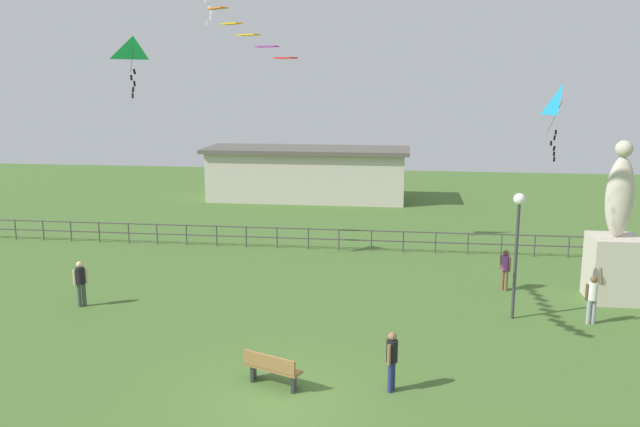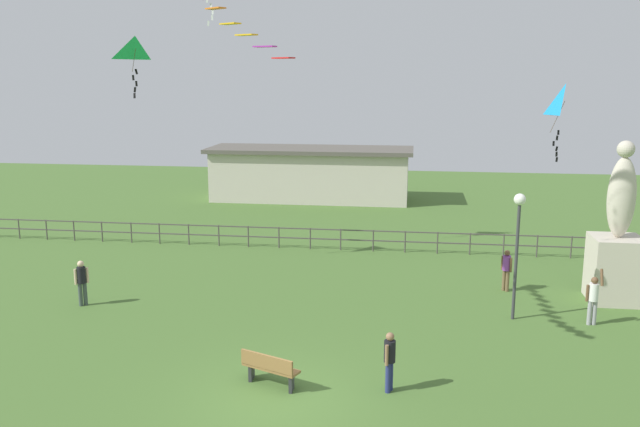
{
  "view_description": "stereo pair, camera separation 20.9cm",
  "coord_description": "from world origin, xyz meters",
  "px_view_note": "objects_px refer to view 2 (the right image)",
  "views": [
    {
      "loc": [
        2.81,
        -14.18,
        7.45
      ],
      "look_at": [
        0.2,
        5.94,
        3.29
      ],
      "focal_mm": 37.33,
      "sensor_mm": 36.0,
      "label": 1
    },
    {
      "loc": [
        3.02,
        -14.15,
        7.45
      ],
      "look_at": [
        0.2,
        5.94,
        3.29
      ],
      "focal_mm": 37.33,
      "sensor_mm": 36.0,
      "label": 2
    }
  ],
  "objects_px": {
    "person_2": "(390,358)",
    "statue_monument": "(617,250)",
    "lamppost": "(518,228)",
    "person_3": "(593,297)",
    "park_bench": "(270,368)",
    "person_0": "(506,268)",
    "kite_4": "(136,51)",
    "kite_1": "(564,104)",
    "person_1": "(82,280)"
  },
  "relations": [
    {
      "from": "lamppost",
      "to": "person_2",
      "type": "bearing_deg",
      "value": -123.84
    },
    {
      "from": "kite_4",
      "to": "person_2",
      "type": "bearing_deg",
      "value": -42.43
    },
    {
      "from": "statue_monument",
      "to": "kite_1",
      "type": "distance_m",
      "value": 7.2
    },
    {
      "from": "person_0",
      "to": "person_3",
      "type": "relative_size",
      "value": 0.84
    },
    {
      "from": "person_3",
      "to": "park_bench",
      "type": "bearing_deg",
      "value": -148.69
    },
    {
      "from": "park_bench",
      "to": "person_2",
      "type": "relative_size",
      "value": 1.03
    },
    {
      "from": "person_0",
      "to": "kite_1",
      "type": "distance_m",
      "value": 7.8
    },
    {
      "from": "person_0",
      "to": "kite_4",
      "type": "relative_size",
      "value": 0.67
    },
    {
      "from": "statue_monument",
      "to": "lamppost",
      "type": "bearing_deg",
      "value": -147.84
    },
    {
      "from": "person_2",
      "to": "kite_1",
      "type": "height_order",
      "value": "kite_1"
    },
    {
      "from": "person_3",
      "to": "person_2",
      "type": "bearing_deg",
      "value": -138.49
    },
    {
      "from": "park_bench",
      "to": "kite_1",
      "type": "bearing_deg",
      "value": 55.01
    },
    {
      "from": "person_2",
      "to": "kite_4",
      "type": "distance_m",
      "value": 15.26
    },
    {
      "from": "statue_monument",
      "to": "park_bench",
      "type": "relative_size",
      "value": 3.53
    },
    {
      "from": "person_0",
      "to": "kite_1",
      "type": "bearing_deg",
      "value": 61.91
    },
    {
      "from": "park_bench",
      "to": "kite_1",
      "type": "relative_size",
      "value": 0.5
    },
    {
      "from": "kite_4",
      "to": "statue_monument",
      "type": "bearing_deg",
      "value": -4.08
    },
    {
      "from": "person_0",
      "to": "person_1",
      "type": "height_order",
      "value": "person_1"
    },
    {
      "from": "park_bench",
      "to": "person_1",
      "type": "relative_size",
      "value": 1.0
    },
    {
      "from": "lamppost",
      "to": "kite_1",
      "type": "relative_size",
      "value": 1.29
    },
    {
      "from": "person_3",
      "to": "kite_1",
      "type": "relative_size",
      "value": 0.58
    },
    {
      "from": "person_0",
      "to": "kite_1",
      "type": "height_order",
      "value": "kite_1"
    },
    {
      "from": "lamppost",
      "to": "kite_4",
      "type": "height_order",
      "value": "kite_4"
    },
    {
      "from": "person_1",
      "to": "person_3",
      "type": "xyz_separation_m",
      "value": [
        16.3,
        0.51,
        0.01
      ]
    },
    {
      "from": "park_bench",
      "to": "kite_4",
      "type": "xyz_separation_m",
      "value": [
        -6.87,
        9.07,
        7.95
      ]
    },
    {
      "from": "person_1",
      "to": "kite_1",
      "type": "relative_size",
      "value": 0.5
    },
    {
      "from": "lamppost",
      "to": "person_2",
      "type": "distance_m",
      "value": 6.91
    },
    {
      "from": "lamppost",
      "to": "statue_monument",
      "type": "bearing_deg",
      "value": 32.16
    },
    {
      "from": "lamppost",
      "to": "person_3",
      "type": "distance_m",
      "value": 3.1
    },
    {
      "from": "kite_1",
      "to": "kite_4",
      "type": "distance_m",
      "value": 16.86
    },
    {
      "from": "statue_monument",
      "to": "kite_4",
      "type": "relative_size",
      "value": 2.44
    },
    {
      "from": "person_0",
      "to": "person_2",
      "type": "relative_size",
      "value": 0.99
    },
    {
      "from": "person_2",
      "to": "person_3",
      "type": "xyz_separation_m",
      "value": [
        5.98,
        5.3,
        0.03
      ]
    },
    {
      "from": "lamppost",
      "to": "person_1",
      "type": "relative_size",
      "value": 2.6
    },
    {
      "from": "lamppost",
      "to": "kite_1",
      "type": "distance_m",
      "value": 8.88
    },
    {
      "from": "person_1",
      "to": "person_2",
      "type": "height_order",
      "value": "person_1"
    },
    {
      "from": "statue_monument",
      "to": "kite_1",
      "type": "height_order",
      "value": "kite_1"
    },
    {
      "from": "person_2",
      "to": "statue_monument",
      "type": "bearing_deg",
      "value": 46.78
    },
    {
      "from": "lamppost",
      "to": "person_1",
      "type": "xyz_separation_m",
      "value": [
        -13.98,
        -0.68,
        -2.06
      ]
    },
    {
      "from": "person_2",
      "to": "person_3",
      "type": "relative_size",
      "value": 0.84
    },
    {
      "from": "person_1",
      "to": "kite_1",
      "type": "height_order",
      "value": "kite_1"
    },
    {
      "from": "park_bench",
      "to": "person_1",
      "type": "xyz_separation_m",
      "value": [
        -7.4,
        4.91,
        0.42
      ]
    },
    {
      "from": "statue_monument",
      "to": "park_bench",
      "type": "height_order",
      "value": "statue_monument"
    },
    {
      "from": "person_0",
      "to": "kite_4",
      "type": "height_order",
      "value": "kite_4"
    },
    {
      "from": "park_bench",
      "to": "person_1",
      "type": "height_order",
      "value": "person_1"
    },
    {
      "from": "person_0",
      "to": "person_2",
      "type": "height_order",
      "value": "person_2"
    },
    {
      "from": "person_0",
      "to": "kite_1",
      "type": "xyz_separation_m",
      "value": [
        2.59,
        4.86,
        5.53
      ]
    },
    {
      "from": "park_bench",
      "to": "person_2",
      "type": "bearing_deg",
      "value": 2.33
    },
    {
      "from": "person_0",
      "to": "statue_monument",
      "type": "bearing_deg",
      "value": -9.83
    },
    {
      "from": "lamppost",
      "to": "person_3",
      "type": "height_order",
      "value": "lamppost"
    }
  ]
}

